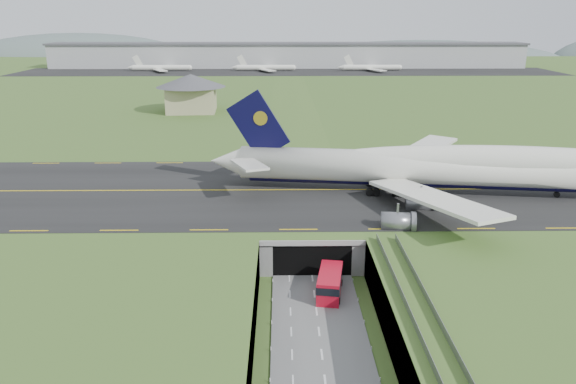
{
  "coord_description": "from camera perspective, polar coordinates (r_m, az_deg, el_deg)",
  "views": [
    {
      "loc": [
        -4.75,
        -69.95,
        38.2
      ],
      "look_at": [
        -3.52,
        20.0,
        9.82
      ],
      "focal_mm": 35.0,
      "sensor_mm": 36.0,
      "label": 1
    }
  ],
  "objects": [
    {
      "name": "tunnel_portal",
      "position": [
        93.53,
        2.19,
        -4.39
      ],
      "size": [
        17.0,
        22.3,
        6.0
      ],
      "color": "gray",
      "rests_on": "ground"
    },
    {
      "name": "trench_road",
      "position": [
        73.3,
        3.14,
        -13.83
      ],
      "size": [
        12.0,
        75.0,
        0.2
      ],
      "primitive_type": "cube",
      "color": "slate",
      "rests_on": "ground"
    },
    {
      "name": "cargo_terminal",
      "position": [
        370.18,
        -0.07,
        13.76
      ],
      "size": [
        320.0,
        67.0,
        15.6
      ],
      "color": "#B2B2B2",
      "rests_on": "ground"
    },
    {
      "name": "ground",
      "position": [
        79.84,
        2.78,
        -11.09
      ],
      "size": [
        900.0,
        900.0,
        0.0
      ],
      "primitive_type": "plane",
      "color": "#3D5E25",
      "rests_on": "ground"
    },
    {
      "name": "taxiway",
      "position": [
        107.94,
        1.78,
        0.2
      ],
      "size": [
        800.0,
        44.0,
        0.18
      ],
      "primitive_type": "cube",
      "color": "black",
      "rests_on": "airfield_deck"
    },
    {
      "name": "service_building",
      "position": [
        199.69,
        -9.81,
        10.21
      ],
      "size": [
        25.08,
        25.08,
        12.99
      ],
      "rotation": [
        0.0,
        0.0,
        0.05
      ],
      "color": "tan",
      "rests_on": "ground"
    },
    {
      "name": "jumbo_jet",
      "position": [
        108.49,
        15.99,
        2.45
      ],
      "size": [
        90.81,
        58.63,
        19.59
      ],
      "rotation": [
        0.0,
        0.0,
        -0.14
      ],
      "color": "white",
      "rests_on": "ground"
    },
    {
      "name": "airfield_deck",
      "position": [
        78.45,
        2.81,
        -9.17
      ],
      "size": [
        800.0,
        800.0,
        6.0
      ],
      "primitive_type": "cube",
      "color": "gray",
      "rests_on": "ground"
    },
    {
      "name": "guideway",
      "position": [
        62.55,
        14.41,
        -14.81
      ],
      "size": [
        3.0,
        53.0,
        7.05
      ],
      "color": "#A8A8A3",
      "rests_on": "ground"
    },
    {
      "name": "distant_hills",
      "position": [
        506.46,
        7.24,
        12.6
      ],
      "size": [
        700.0,
        91.0,
        60.0
      ],
      "color": "slate",
      "rests_on": "ground"
    },
    {
      "name": "shuttle_tram",
      "position": [
        80.98,
        4.28,
        -9.2
      ],
      "size": [
        4.5,
        8.84,
        3.42
      ],
      "rotation": [
        0.0,
        0.0,
        -0.16
      ],
      "color": "#B90C20",
      "rests_on": "ground"
    }
  ]
}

